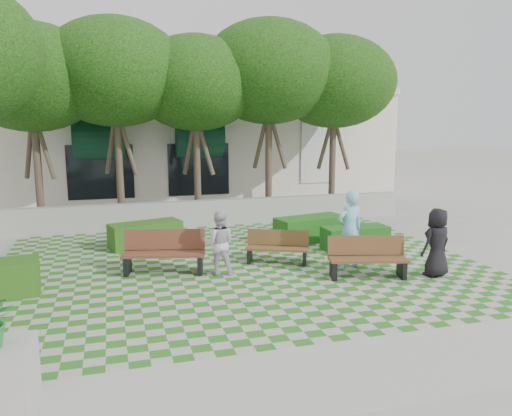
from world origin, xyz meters
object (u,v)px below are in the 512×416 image
object	(u,v)px
bench_east	(367,258)
person_dark	(437,243)
bench_mid	(277,248)
person_white	(219,243)
hedge_midleft	(146,234)
hedge_east	(355,238)
bench_west	(164,253)
hedge_midright	(310,229)
person_blue	(350,230)

from	to	relation	value
bench_east	person_dark	distance (m)	1.69
bench_mid	person_white	distance (m)	1.78
bench_mid	hedge_midleft	xyz separation A→B (m)	(-3.17, 2.71, -0.05)
bench_east	hedge_east	bearing A→B (deg)	83.43
hedge_east	person_white	world-z (taller)	person_white
hedge_midleft	bench_west	bearing A→B (deg)	-84.73
hedge_midleft	hedge_east	bearing A→B (deg)	-19.25
bench_mid	person_dark	bearing A→B (deg)	-9.34
bench_east	hedge_midright	distance (m)	3.71
bench_mid	bench_west	distance (m)	2.92
person_blue	bench_west	bearing A→B (deg)	-20.71
hedge_midleft	hedge_midright	bearing A→B (deg)	-8.52
bench_west	person_blue	distance (m)	4.61
bench_mid	person_blue	bearing A→B (deg)	-7.60
bench_east	bench_west	xyz separation A→B (m)	(-4.57, 1.71, 0.04)
person_white	person_blue	bearing A→B (deg)	-172.32
bench_west	person_white	size ratio (longest dim) A/B	1.33
bench_mid	person_white	bearing A→B (deg)	-138.25
bench_east	bench_west	size ratio (longest dim) A/B	0.93
person_white	bench_mid	bearing A→B (deg)	-146.89
person_blue	hedge_midright	bearing A→B (deg)	-102.05
person_dark	person_white	distance (m)	5.16
bench_mid	person_dark	xyz separation A→B (m)	(3.25, -2.13, 0.41)
hedge_midright	person_dark	distance (m)	4.40
bench_west	hedge_midleft	world-z (taller)	bench_west
bench_mid	person_blue	size ratio (longest dim) A/B	0.85
bench_mid	bench_west	world-z (taller)	bench_west
bench_mid	hedge_east	xyz separation A→B (m)	(2.60, 0.69, -0.08)
bench_mid	person_white	xyz separation A→B (m)	(-1.66, -0.53, 0.37)
bench_west	person_dark	size ratio (longest dim) A/B	1.26
bench_mid	bench_west	bearing A→B (deg)	-155.46
person_blue	person_white	bearing A→B (deg)	-16.57
person_dark	hedge_east	bearing A→B (deg)	-90.74
hedge_midleft	person_white	size ratio (longest dim) A/B	1.33
person_dark	hedge_midright	bearing A→B (deg)	-83.36
person_white	bench_west	bearing A→B (deg)	-6.43
bench_mid	bench_east	bearing A→B (deg)	-22.52
bench_east	hedge_midleft	distance (m)	6.56
person_blue	person_dark	bearing A→B (deg)	136.19
person_blue	person_white	distance (m)	3.26
bench_east	bench_mid	size ratio (longest dim) A/B	1.14
person_blue	person_white	size ratio (longest dim) A/B	1.27
hedge_midleft	person_blue	distance (m)	6.03
hedge_midright	bench_mid	bearing A→B (deg)	-131.23
bench_east	hedge_midleft	bearing A→B (deg)	152.12
bench_mid	hedge_east	bearing A→B (deg)	38.85
bench_west	hedge_midright	distance (m)	5.06
bench_west	bench_mid	bearing A→B (deg)	13.73
hedge_east	hedge_midright	xyz separation A→B (m)	(-0.87, 1.28, 0.05)
person_dark	hedge_midleft	bearing A→B (deg)	-50.70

